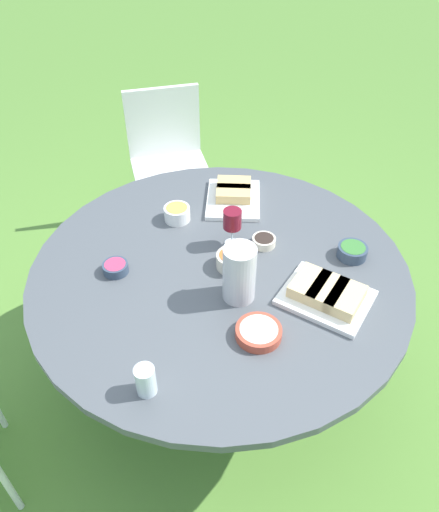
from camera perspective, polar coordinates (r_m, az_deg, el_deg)
The scene contains 14 objects.
ground_plane at distance 2.50m, azimuth 0.00°, elevation -13.56°, with size 40.00×40.00×0.00m, color #5B8C38.
dining_table at distance 2.01m, azimuth 0.00°, elevation -3.20°, with size 1.48×1.48×0.72m.
chair_near_left at distance 3.06m, azimuth -5.90°, elevation 11.49°, with size 0.54×0.56×0.89m.
water_pitcher at distance 1.76m, azimuth 2.27°, elevation -1.98°, with size 0.13×0.12×0.22m.
wine_glass at distance 1.98m, azimuth 1.47°, elevation 4.07°, with size 0.07×0.07×0.17m.
platter_bread_main at distance 2.29m, azimuth 1.61°, elevation 7.02°, with size 0.39×0.37×0.06m.
platter_charcuterie at distance 1.84m, azimuth 12.14°, elevation -4.25°, with size 0.38×0.35×0.07m.
bowl_fries at distance 2.17m, azimuth -4.88°, elevation 4.94°, with size 0.11×0.11×0.06m.
bowl_salad at distance 2.05m, azimuth 14.94°, elevation 0.56°, with size 0.12×0.12×0.05m.
bowl_olives at distance 2.04m, azimuth 5.10°, elevation 1.73°, with size 0.10×0.10×0.04m.
bowl_dip_red at distance 1.96m, azimuth -11.80°, elevation -1.28°, with size 0.10×0.10×0.04m.
bowl_dip_cream at distance 1.70m, azimuth 4.49°, elevation -8.65°, with size 0.16×0.16×0.04m.
bowl_roasted_veg at distance 1.93m, azimuth 1.46°, elevation -0.45°, with size 0.12×0.12×0.06m.
cup_water_near at distance 1.56m, azimuth -8.45°, elevation -13.88°, with size 0.06×0.06×0.11m.
Camera 1 is at (-1.18, 0.80, 2.05)m, focal length 35.00 mm.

